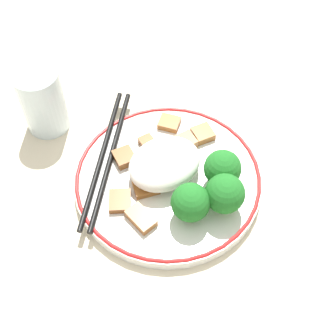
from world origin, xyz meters
TOP-DOWN VIEW (x-y plane):
  - ground_plane at (0.00, 0.00)m, footprint 3.00×3.00m
  - plate at (0.00, 0.00)m, footprint 0.24×0.24m
  - rice_mound at (-0.00, 0.01)m, footprint 0.10×0.08m
  - broccoli_back_left at (-0.01, -0.06)m, footprint 0.05×0.05m
  - broccoli_back_center at (0.03, -0.07)m, footprint 0.05×0.05m
  - broccoli_back_right at (0.05, -0.04)m, footprint 0.05×0.05m
  - meat_near_front at (-0.06, -0.04)m, footprint 0.03×0.04m
  - meat_near_left at (-0.03, 0.05)m, footprint 0.03×0.03m
  - meat_near_right at (-0.03, -0.00)m, footprint 0.04×0.03m
  - meat_near_back at (0.05, 0.03)m, footprint 0.03×0.03m
  - meat_on_rice_edge at (0.01, 0.06)m, footprint 0.02×0.03m
  - meat_mid_left at (0.05, 0.07)m, footprint 0.04×0.04m
  - meat_mid_right at (-0.07, 0.00)m, footprint 0.04×0.04m
  - meat_far_scatter at (0.08, 0.03)m, footprint 0.03×0.03m
  - chopsticks at (-0.05, 0.07)m, footprint 0.17×0.18m
  - drinking_glass at (-0.09, 0.18)m, footprint 0.06×0.06m

SIDE VIEW (x-z plane):
  - ground_plane at x=0.00m, z-range 0.00..0.00m
  - plate at x=0.00m, z-range 0.00..0.02m
  - chopsticks at x=-0.05m, z-range 0.02..0.02m
  - meat_near_right at x=-0.03m, z-range 0.02..0.02m
  - meat_mid_right at x=-0.07m, z-range 0.02..0.02m
  - meat_mid_left at x=0.05m, z-range 0.02..0.02m
  - meat_on_rice_edge at x=0.01m, z-range 0.02..0.03m
  - meat_near_front at x=-0.06m, z-range 0.02..0.03m
  - meat_far_scatter at x=0.08m, z-range 0.02..0.03m
  - meat_near_left at x=-0.03m, z-range 0.02..0.03m
  - meat_near_back at x=0.05m, z-range 0.02..0.03m
  - rice_mound at x=0.00m, z-range 0.02..0.06m
  - broccoli_back_left at x=-0.01m, z-range 0.02..0.07m
  - broccoli_back_right at x=0.05m, z-range 0.02..0.07m
  - broccoli_back_center at x=0.03m, z-range 0.02..0.07m
  - drinking_glass at x=-0.09m, z-range 0.00..0.10m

